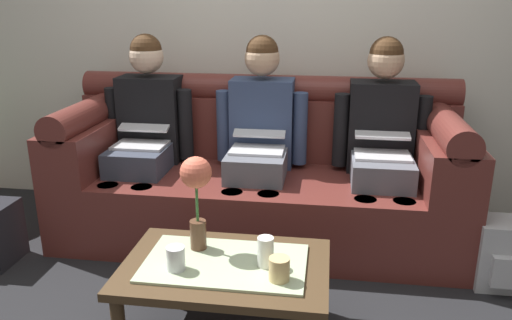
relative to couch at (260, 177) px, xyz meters
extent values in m
cube|color=maroon|center=(0.00, -0.07, -0.16)|extent=(2.39, 0.88, 0.42)
cube|color=maroon|center=(0.00, 0.26, 0.25)|extent=(2.39, 0.22, 0.40)
cylinder|color=maroon|center=(0.00, 0.26, 0.51)|extent=(2.39, 0.18, 0.18)
cube|color=maroon|center=(-1.05, -0.07, 0.19)|extent=(0.28, 0.88, 0.28)
cylinder|color=maroon|center=(-1.05, -0.07, 0.38)|extent=(0.18, 0.88, 0.18)
cube|color=maroon|center=(1.05, -0.07, 0.19)|extent=(0.28, 0.88, 0.28)
cylinder|color=maroon|center=(1.05, -0.07, 0.38)|extent=(0.18, 0.88, 0.18)
cube|color=#383D4C|center=(-0.72, -0.13, 0.13)|extent=(0.34, 0.40, 0.15)
cylinder|color=#383D4C|center=(-0.82, -0.39, -0.16)|extent=(0.12, 0.12, 0.42)
cylinder|color=#383D4C|center=(-0.62, -0.39, -0.16)|extent=(0.12, 0.12, 0.42)
cube|color=black|center=(-0.72, 0.11, 0.32)|extent=(0.38, 0.22, 0.54)
cylinder|color=black|center=(-0.95, 0.07, 0.30)|extent=(0.09, 0.09, 0.44)
cylinder|color=black|center=(-0.48, 0.07, 0.30)|extent=(0.09, 0.09, 0.44)
sphere|color=beige|center=(-0.72, 0.09, 0.72)|extent=(0.21, 0.21, 0.21)
sphere|color=#472D19|center=(-0.72, 0.09, 0.76)|extent=(0.19, 0.19, 0.19)
cube|color=silver|center=(-0.72, -0.11, 0.21)|extent=(0.31, 0.22, 0.02)
cube|color=silver|center=(-0.72, 0.03, 0.32)|extent=(0.31, 0.21, 0.08)
cube|color=black|center=(-0.72, 0.02, 0.31)|extent=(0.27, 0.18, 0.06)
cube|color=#595B66|center=(0.00, -0.13, 0.13)|extent=(0.34, 0.40, 0.15)
cylinder|color=#595B66|center=(-0.10, -0.39, -0.16)|extent=(0.12, 0.12, 0.42)
cylinder|color=#595B66|center=(0.10, -0.39, -0.16)|extent=(0.12, 0.12, 0.42)
cube|color=navy|center=(0.00, 0.11, 0.32)|extent=(0.38, 0.22, 0.54)
cylinder|color=navy|center=(-0.23, 0.07, 0.30)|extent=(0.09, 0.09, 0.44)
cylinder|color=navy|center=(0.23, 0.07, 0.30)|extent=(0.09, 0.09, 0.44)
sphere|color=tan|center=(0.00, 0.09, 0.72)|extent=(0.21, 0.21, 0.21)
sphere|color=#472D19|center=(0.00, 0.09, 0.76)|extent=(0.19, 0.19, 0.19)
cube|color=silver|center=(0.00, -0.11, 0.21)|extent=(0.31, 0.22, 0.02)
cube|color=silver|center=(0.00, 0.04, 0.31)|extent=(0.31, 0.20, 0.09)
cube|color=black|center=(0.00, 0.03, 0.31)|extent=(0.27, 0.17, 0.08)
cube|color=#595B66|center=(0.72, -0.13, 0.13)|extent=(0.34, 0.40, 0.15)
cylinder|color=#595B66|center=(0.62, -0.39, -0.16)|extent=(0.12, 0.12, 0.42)
cylinder|color=#595B66|center=(0.82, -0.39, -0.16)|extent=(0.12, 0.12, 0.42)
cube|color=black|center=(0.72, 0.11, 0.32)|extent=(0.38, 0.22, 0.54)
cylinder|color=black|center=(0.48, 0.07, 0.30)|extent=(0.09, 0.09, 0.44)
cylinder|color=black|center=(0.95, 0.07, 0.30)|extent=(0.09, 0.09, 0.44)
sphere|color=tan|center=(0.72, 0.09, 0.72)|extent=(0.21, 0.21, 0.21)
sphere|color=#472D19|center=(0.72, 0.09, 0.76)|extent=(0.19, 0.19, 0.19)
cube|color=silver|center=(0.72, -0.11, 0.21)|extent=(0.31, 0.22, 0.02)
cube|color=silver|center=(0.72, 0.02, 0.32)|extent=(0.31, 0.21, 0.06)
cube|color=black|center=(0.72, 0.01, 0.32)|extent=(0.27, 0.18, 0.04)
cube|color=#47331E|center=(0.00, -1.06, -0.03)|extent=(0.87, 0.58, 0.04)
cube|color=#B2C69E|center=(0.00, -1.06, 0.00)|extent=(0.68, 0.41, 0.01)
cylinder|color=#47331E|center=(-0.39, -0.82, -0.21)|extent=(0.06, 0.06, 0.32)
cylinder|color=#47331E|center=(0.39, -0.82, -0.21)|extent=(0.06, 0.06, 0.32)
cylinder|color=brown|center=(-0.14, -0.96, 0.07)|extent=(0.07, 0.07, 0.13)
cylinder|color=#3D7538|center=(-0.14, -0.96, 0.22)|extent=(0.01, 0.01, 0.18)
sphere|color=#E0664C|center=(-0.14, -0.96, 0.36)|extent=(0.14, 0.14, 0.14)
cylinder|color=#DBB77A|center=(0.24, -1.17, 0.05)|extent=(0.08, 0.08, 0.09)
cylinder|color=silver|center=(-0.18, -1.15, 0.05)|extent=(0.08, 0.08, 0.10)
cylinder|color=white|center=(0.17, -1.07, 0.07)|extent=(0.07, 0.07, 0.13)
cube|color=#B7B7BC|center=(1.36, -0.43, -0.19)|extent=(0.36, 0.22, 0.36)
camera|label=1|loc=(0.40, -2.92, 1.07)|focal=35.54mm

